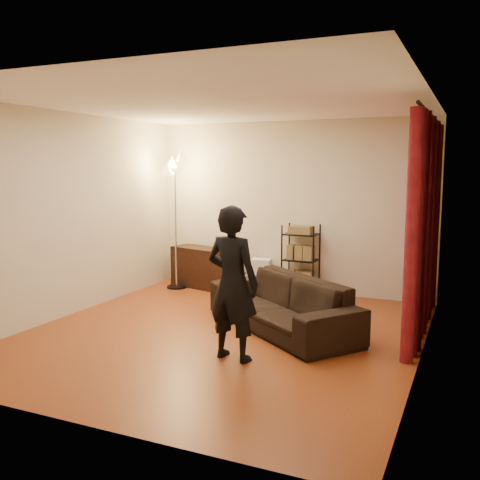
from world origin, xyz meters
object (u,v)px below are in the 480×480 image
at_px(wire_shelf, 301,260).
at_px(person, 233,283).
at_px(sofa, 281,304).
at_px(storage_boxes, 261,275).
at_px(media_cabinet, 204,268).
at_px(floor_lamp, 176,222).

bearing_deg(wire_shelf, person, -60.96).
height_order(sofa, storage_boxes, sofa).
xyz_separation_m(person, wire_shelf, (-0.22, 2.99, -0.25)).
distance_m(media_cabinet, wire_shelf, 1.64).
bearing_deg(sofa, media_cabinet, 176.29).
distance_m(storage_boxes, floor_lamp, 1.62).
bearing_deg(sofa, storage_boxes, 155.65).
bearing_deg(person, sofa, -87.47).
relative_size(storage_boxes, wire_shelf, 0.47).
distance_m(media_cabinet, storage_boxes, 0.96).
bearing_deg(sofa, floor_lamp, -174.91).
xyz_separation_m(wire_shelf, floor_lamp, (-2.02, -0.36, 0.54)).
xyz_separation_m(media_cabinet, floor_lamp, (-0.40, -0.22, 0.76)).
distance_m(media_cabinet, floor_lamp, 0.88).
xyz_separation_m(sofa, person, (-0.12, -1.16, 0.48)).
height_order(sofa, floor_lamp, floor_lamp).
relative_size(person, wire_shelf, 1.45).
xyz_separation_m(sofa, media_cabinet, (-1.96, 1.68, 0.01)).
bearing_deg(floor_lamp, person, -49.68).
xyz_separation_m(storage_boxes, wire_shelf, (0.68, -0.03, 0.29)).
height_order(wire_shelf, floor_lamp, floor_lamp).
distance_m(sofa, media_cabinet, 2.58).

